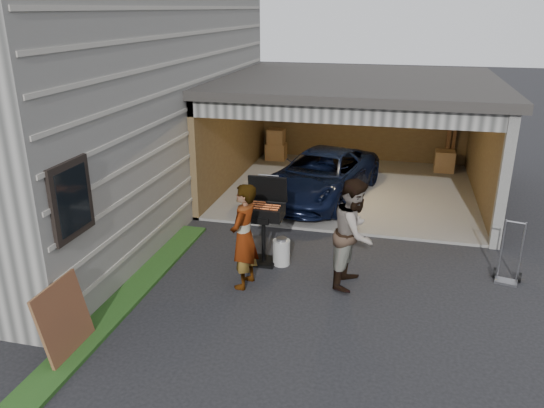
{
  "coord_description": "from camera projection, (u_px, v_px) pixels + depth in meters",
  "views": [
    {
      "loc": [
        1.89,
        -6.85,
        4.51
      ],
      "look_at": [
        -0.27,
        1.92,
        1.15
      ],
      "focal_mm": 35.0,
      "sensor_mm": 36.0,
      "label": 1
    }
  ],
  "objects": [
    {
      "name": "woman",
      "position": [
        244.0,
        236.0,
        8.85
      ],
      "size": [
        0.52,
        0.72,
        1.84
      ],
      "primitive_type": "imported",
      "rotation": [
        0.0,
        0.0,
        -1.7
      ],
      "color": "#CAE6FF",
      "rests_on": "ground"
    },
    {
      "name": "bbq_grill",
      "position": [
        264.0,
        214.0,
        9.67
      ],
      "size": [
        0.72,
        0.64,
        1.61
      ],
      "color": "black",
      "rests_on": "ground"
    },
    {
      "name": "garage",
      "position": [
        356.0,
        117.0,
        13.59
      ],
      "size": [
        6.8,
        6.3,
        2.9
      ],
      "color": "#605E59",
      "rests_on": "ground"
    },
    {
      "name": "plywood_panel",
      "position": [
        64.0,
        319.0,
        7.2
      ],
      "size": [
        0.27,
        0.95,
        1.05
      ],
      "primitive_type": "cube",
      "rotation": [
        0.0,
        -0.21,
        0.0
      ],
      "color": "#592F1E",
      "rests_on": "ground"
    },
    {
      "name": "house",
      "position": [
        53.0,
        88.0,
        12.25
      ],
      "size": [
        7.0,
        11.0,
        5.5
      ],
      "primitive_type": "cube",
      "color": "#474744",
      "rests_on": "ground"
    },
    {
      "name": "man",
      "position": [
        354.0,
        233.0,
        8.9
      ],
      "size": [
        0.86,
        1.03,
        1.9
      ],
      "primitive_type": "imported",
      "rotation": [
        0.0,
        0.0,
        1.4
      ],
      "color": "#3E2118",
      "rests_on": "ground"
    },
    {
      "name": "ground",
      "position": [
        259.0,
        316.0,
        8.23
      ],
      "size": [
        80.0,
        80.0,
        0.0
      ],
      "primitive_type": "plane",
      "color": "black",
      "rests_on": "ground"
    },
    {
      "name": "propane_tank",
      "position": [
        281.0,
        252.0,
        9.83
      ],
      "size": [
        0.4,
        0.4,
        0.48
      ],
      "primitive_type": "cylinder",
      "rotation": [
        0.0,
        0.0,
        -0.29
      ],
      "color": "#BAB9B5",
      "rests_on": "ground"
    },
    {
      "name": "hand_truck",
      "position": [
        508.0,
        270.0,
        9.23
      ],
      "size": [
        0.49,
        0.42,
        1.12
      ],
      "rotation": [
        0.0,
        0.0,
        -0.23
      ],
      "color": "slate",
      "rests_on": "ground"
    },
    {
      "name": "groundcover_strip",
      "position": [
        94.0,
        331.0,
        7.81
      ],
      "size": [
        0.5,
        8.0,
        0.06
      ],
      "primitive_type": "cube",
      "color": "#193814",
      "rests_on": "ground"
    },
    {
      "name": "minivan",
      "position": [
        321.0,
        178.0,
        13.03
      ],
      "size": [
        2.81,
        4.49,
        1.16
      ],
      "primitive_type": "imported",
      "rotation": [
        0.0,
        0.0,
        -0.23
      ],
      "color": "black",
      "rests_on": "ground"
    }
  ]
}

